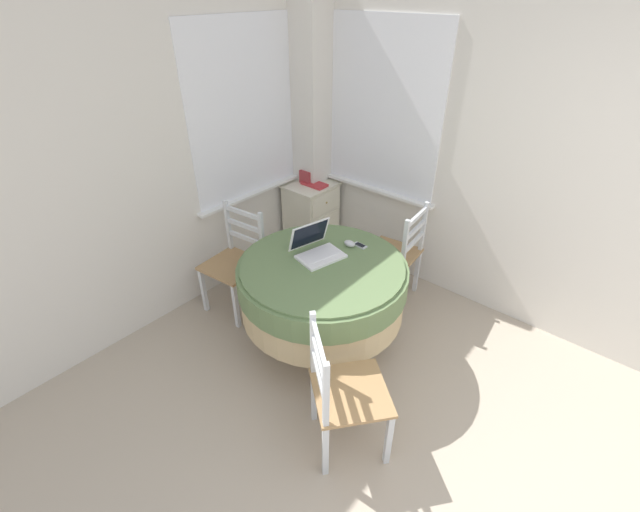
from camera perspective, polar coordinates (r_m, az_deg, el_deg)
The scene contains 11 objects.
corner_room_shell at distance 3.05m, azimuth 3.98°, elevation 11.24°, with size 4.36×4.99×2.55m.
round_dining_table at distance 3.07m, azimuth 0.31°, elevation -3.80°, with size 1.20×1.20×0.74m.
laptop at distance 3.04m, azimuth -0.44°, elevation 0.98°, with size 0.38×0.36×0.23m.
computer_mouse at distance 3.16m, azimuth 3.96°, elevation 1.67°, with size 0.06×0.09×0.05m.
cell_phone at distance 3.18m, azimuth 5.36°, elevation 1.41°, with size 0.06×0.11×0.01m.
dining_chair_near_back_window at distance 3.60m, azimuth -11.15°, elevation -0.80°, with size 0.46×0.47×0.89m.
dining_chair_near_right_window at distance 3.69m, azimuth 10.13°, elevation 0.20°, with size 0.47×0.46×0.89m.
dining_chair_camera_near at distance 2.54m, azimuth 3.08°, elevation -17.69°, with size 0.59×0.59×0.89m.
corner_cabinet at distance 4.37m, azimuth -1.16°, elevation 5.16°, with size 0.47×0.42×0.73m.
storage_box at distance 4.25m, azimuth -1.50°, elevation 10.64°, with size 0.14×0.13×0.13m.
book_on_cabinet at distance 4.19m, azimuth -0.75°, elevation 9.55°, with size 0.13×0.25×0.02m.
Camera 1 is at (-1.05, 0.31, 2.39)m, focal length 24.00 mm.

